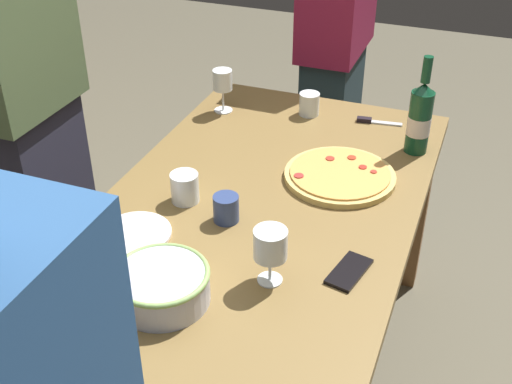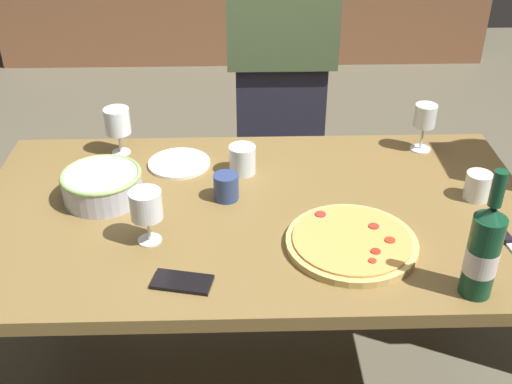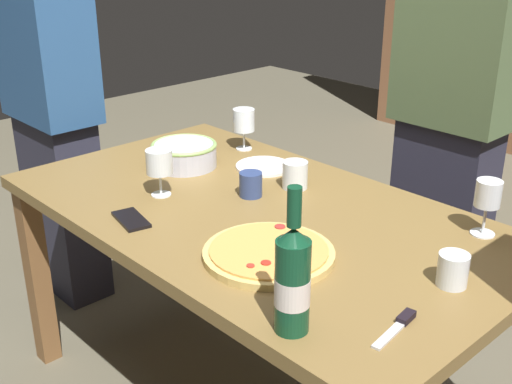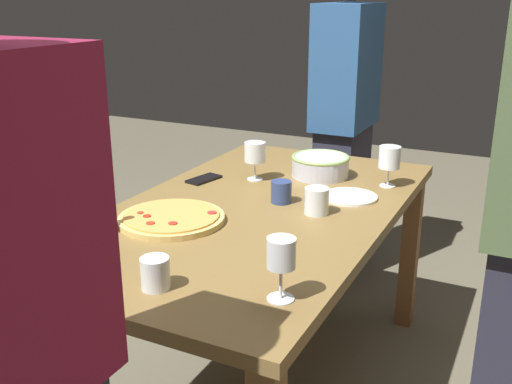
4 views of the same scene
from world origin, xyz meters
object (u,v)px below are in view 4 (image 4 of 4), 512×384
Objects in this scene: wine_bottle at (66,201)px; pizza_knife at (79,270)px; wine_glass_far_left at (389,159)px; dining_table at (256,232)px; cup_amber at (317,201)px; cell_phone at (204,179)px; pizza at (172,218)px; side_plate at (350,197)px; serving_bowl at (320,165)px; wine_glass_near_pizza at (255,153)px; wine_glass_by_bottle at (281,257)px; cup_ceramic at (155,273)px; cup_spare at (281,192)px; person_guest_left at (344,123)px.

wine_bottle reaches higher than pizza_knife.
dining_table is at bearing -38.62° from wine_glass_far_left.
cell_phone is (-0.15, -0.53, -0.04)m from cup_amber.
pizza reaches higher than side_plate.
serving_bowl is (-0.69, 0.25, 0.03)m from pizza.
wine_glass_far_left is at bearing 141.91° from pizza.
serving_bowl is 0.70× the size of wine_bottle.
dining_table is at bearing 143.57° from wine_bottle.
wine_glass_far_left is at bearing 106.90° from wine_glass_near_pizza.
wine_glass_by_bottle reaches higher than cell_phone.
dining_table is 8.12× the size of side_plate.
dining_table is 0.47m from serving_bowl.
wine_glass_near_pizza is (0.16, -0.22, 0.06)m from serving_bowl.
side_plate is at bearing 17.16° from cell_phone.
cup_ceramic reaches higher than cell_phone.
cup_amber is at bearing -19.23° from wine_glass_far_left.
cup_amber is 0.16m from cup_spare.
cup_spare is 0.05× the size of person_guest_left.
cup_spare is 0.79m from pizza_knife.
wine_glass_near_pizza is 0.97× the size of wine_glass_far_left.
side_plate is 1.01m from pizza_knife.
pizza is 2.27× the size of wine_glass_near_pizza.
wine_glass_near_pizza reaches higher than cup_amber.
wine_glass_near_pizza is 0.95× the size of wine_glass_by_bottle.
wine_glass_near_pizza is at bearing -96.62° from side_plate.
wine_glass_far_left reaches higher than pizza.
side_plate is at bearing 152.87° from pizza_knife.
wine_glass_by_bottle is 1.00m from cell_phone.
wine_glass_far_left is at bearing 32.50° from cell_phone.
side_plate is 0.12× the size of person_guest_left.
serving_bowl is at bearing -164.70° from wine_glass_by_bottle.
serving_bowl is at bearing 45.31° from cell_phone.
wine_bottle is 4.00× the size of cup_ceramic.
pizza is 4.18× the size of cup_ceramic.
person_guest_left reaches higher than cup_spare.
side_plate is 1.37× the size of cell_phone.
serving_bowl reaches higher than pizza_knife.
wine_glass_by_bottle reaches higher than pizza.
dining_table is at bearing 27.11° from wine_glass_near_pizza.
cup_ceramic is 0.57× the size of cell_phone.
wine_bottle reaches higher than wine_glass_near_pizza.
wine_bottle is 2.10× the size of wine_glass_far_left.
cup_spare is (-0.59, 0.43, -0.08)m from wine_bottle.
wine_bottle is 0.20× the size of person_guest_left.
wine_glass_near_pizza is (-0.29, -0.15, 0.20)m from dining_table.
side_plate is at bearing 137.20° from pizza.
dining_table is 0.37m from side_plate.
cup_ceramic reaches higher than side_plate.
cup_spare is (-0.05, -0.15, -0.01)m from cup_amber.
pizza is 4.39× the size of cup_spare.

